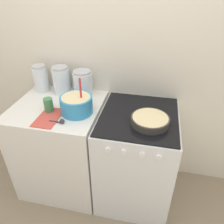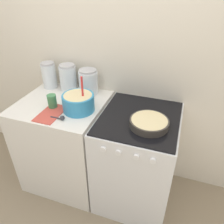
% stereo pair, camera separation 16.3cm
% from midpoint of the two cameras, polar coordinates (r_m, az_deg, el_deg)
% --- Properties ---
extents(ground_plane, '(12.00, 12.00, 0.00)m').
position_cam_midpoint_polar(ground_plane, '(2.15, -3.59, -24.81)').
color(ground_plane, gray).
extents(wall_back, '(4.45, 0.05, 2.40)m').
position_cam_midpoint_polar(wall_back, '(1.93, 3.31, 14.09)').
color(wall_back, beige).
rests_on(wall_back, ground_plane).
extents(countertop_cabinet, '(0.72, 0.68, 0.88)m').
position_cam_midpoint_polar(countertop_cabinet, '(2.13, -9.61, -7.90)').
color(countertop_cabinet, silver).
rests_on(countertop_cabinet, ground_plane).
extents(stove, '(0.62, 0.70, 0.88)m').
position_cam_midpoint_polar(stove, '(1.96, 8.82, -12.13)').
color(stove, silver).
rests_on(stove, ground_plane).
extents(mixing_bowl, '(0.25, 0.25, 0.29)m').
position_cam_midpoint_polar(mixing_bowl, '(1.71, -6.11, 2.64)').
color(mixing_bowl, '#338CBF').
rests_on(mixing_bowl, countertop_cabinet).
extents(baking_pan, '(0.28, 0.28, 0.06)m').
position_cam_midpoint_polar(baking_pan, '(1.58, 12.60, -2.86)').
color(baking_pan, '#38332D').
rests_on(baking_pan, stove).
extents(storage_jar_left, '(0.13, 0.13, 0.24)m').
position_cam_midpoint_polar(storage_jar_left, '(2.14, -13.94, 8.88)').
color(storage_jar_left, silver).
rests_on(storage_jar_left, countertop_cabinet).
extents(storage_jar_middle, '(0.15, 0.15, 0.25)m').
position_cam_midpoint_polar(storage_jar_middle, '(2.04, -9.09, 8.34)').
color(storage_jar_middle, silver).
rests_on(storage_jar_middle, countertop_cabinet).
extents(storage_jar_right, '(0.17, 0.17, 0.22)m').
position_cam_midpoint_polar(storage_jar_right, '(1.96, -3.81, 7.41)').
color(storage_jar_right, silver).
rests_on(storage_jar_right, countertop_cabinet).
extents(tin_can, '(0.07, 0.07, 0.11)m').
position_cam_midpoint_polar(tin_can, '(1.79, -12.91, 2.66)').
color(tin_can, '#3F7F4C').
rests_on(tin_can, countertop_cabinet).
extents(recipe_page, '(0.16, 0.28, 0.01)m').
position_cam_midpoint_polar(recipe_page, '(1.74, -13.11, -0.43)').
color(recipe_page, '#CC4C3F').
rests_on(recipe_page, countertop_cabinet).
extents(measuring_spoon, '(0.12, 0.04, 0.04)m').
position_cam_midpoint_polar(measuring_spoon, '(1.65, -10.49, -1.61)').
color(measuring_spoon, '#333338').
rests_on(measuring_spoon, countertop_cabinet).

